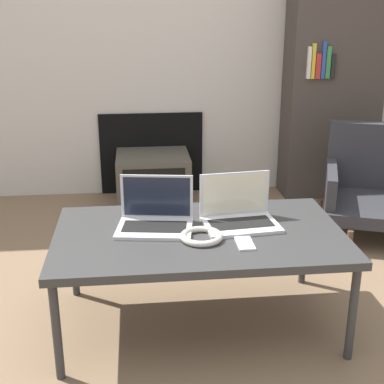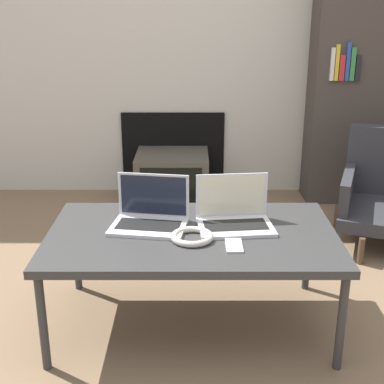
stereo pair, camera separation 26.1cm
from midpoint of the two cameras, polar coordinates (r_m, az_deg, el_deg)
ground_plane at (r=2.38m, az=-1.79°, el=-17.25°), size 14.00×14.00×0.00m
wall_back at (r=4.09m, az=-4.50°, el=17.56°), size 7.00×0.08×2.60m
table at (r=2.38m, az=-2.38°, el=-5.07°), size 1.28×0.74×0.47m
laptop_left at (r=2.42m, az=-7.02°, el=-2.71°), size 0.36×0.28×0.22m
laptop_right at (r=2.44m, az=1.95°, el=-2.36°), size 0.35×0.27×0.22m
headphones at (r=2.29m, az=-2.14°, el=-4.82°), size 0.19×0.19×0.03m
phone at (r=2.25m, az=2.34°, el=-5.59°), size 0.07×0.13×0.01m
tv at (r=4.00m, az=-6.04°, el=1.41°), size 0.53×0.47×0.37m
armchair at (r=3.61m, az=17.22°, el=0.84°), size 0.82×0.82×0.68m
bookshelf at (r=4.15m, az=12.99°, el=10.88°), size 0.69×0.32×1.67m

